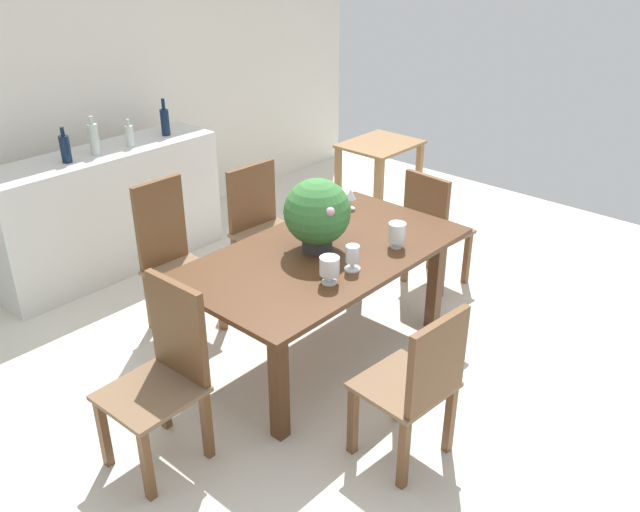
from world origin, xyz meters
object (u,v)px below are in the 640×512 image
chair_foot_end (432,225)px  wine_bottle_clear (94,139)px  flower_centerpiece (317,213)px  crystal_vase_center_near (397,233)px  dining_table (324,267)px  wine_bottle_amber (130,136)px  chair_near_left (419,382)px  chair_far_right (261,221)px  chair_head_end (166,367)px  wine_bottle_dark (165,121)px  crystal_vase_left (329,267)px  wine_glass (351,195)px  crystal_vase_right (353,256)px  chair_far_left (172,252)px  wine_bottle_tall (65,148)px  kitchen_counter (108,211)px  side_table (379,160)px

chair_foot_end → wine_bottle_clear: bearing=40.6°
flower_centerpiece → crystal_vase_center_near: (0.35, -0.34, -0.14)m
dining_table → wine_bottle_amber: wine_bottle_amber is taller
chair_near_left → dining_table: bearing=-108.1°
chair_far_right → flower_centerpiece: size_ratio=2.06×
chair_head_end → wine_bottle_clear: bearing=153.5°
crystal_vase_center_near → wine_bottle_dark: 2.39m
crystal_vase_left → crystal_vase_center_near: (0.62, -0.01, -0.00)m
chair_head_end → crystal_vase_center_near: size_ratio=6.11×
wine_glass → crystal_vase_right: bearing=-139.7°
chair_far_left → wine_bottle_tall: bearing=96.5°
chair_head_end → kitchen_counter: 2.32m
flower_centerpiece → wine_glass: flower_centerpiece is taller
chair_head_end → crystal_vase_left: bearing=71.1°
chair_far_left → wine_bottle_tall: size_ratio=4.00×
chair_near_left → chair_far_right: 2.17m
chair_foot_end → side_table: chair_foot_end is taller
chair_far_right → side_table: chair_far_right is taller
dining_table → chair_foot_end: size_ratio=1.95×
chair_head_end → crystal_vase_left: chair_head_end is taller
wine_bottle_amber → kitchen_counter: bearing=162.8°
wine_bottle_clear → chair_far_right: bearing=-57.1°
chair_far_left → chair_far_right: (0.82, -0.01, -0.04)m
chair_far_left → chair_far_right: bearing=0.5°
chair_head_end → crystal_vase_right: size_ratio=6.47×
wine_bottle_amber → wine_bottle_dark: 0.38m
flower_centerpiece → crystal_vase_right: flower_centerpiece is taller
chair_far_left → crystal_vase_center_near: 1.54m
wine_bottle_clear → wine_bottle_tall: bearing=-179.0°
crystal_vase_right → wine_bottle_clear: 2.36m
kitchen_counter → wine_bottle_amber: (0.24, -0.07, 0.58)m
crystal_vase_right → wine_bottle_amber: size_ratio=0.71×
wine_bottle_dark → wine_bottle_tall: bearing=-178.4°
crystal_vase_center_near → chair_near_left: bearing=-137.0°
chair_far_left → wine_bottle_amber: bearing=68.2°
wine_bottle_dark → wine_bottle_tall: size_ratio=1.15×
wine_bottle_tall → flower_centerpiece: bearing=-76.1°
dining_table → chair_far_left: size_ratio=1.74×
kitchen_counter → wine_bottle_dark: size_ratio=6.22×
wine_bottle_dark → side_table: size_ratio=0.41×
chair_far_right → chair_foot_end: size_ratio=1.01×
wine_bottle_clear → wine_bottle_dark: 0.66m
wine_bottle_amber → wine_bottle_clear: (-0.29, 0.03, 0.04)m
chair_foot_end → wine_bottle_tall: (-1.73, 2.05, 0.57)m
chair_near_left → crystal_vase_left: 0.81m
chair_far_right → wine_bottle_tall: wine_bottle_tall is taller
kitchen_counter → wine_glass: bearing=-64.6°
chair_far_right → wine_glass: (0.22, -0.69, 0.33)m
kitchen_counter → wine_bottle_tall: wine_bottle_tall is taller
dining_table → chair_far_left: bearing=111.8°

